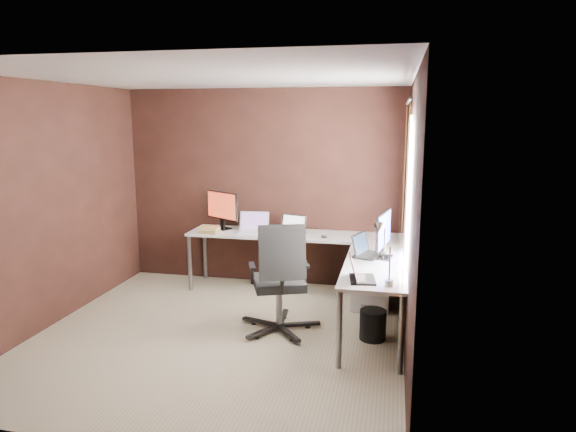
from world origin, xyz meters
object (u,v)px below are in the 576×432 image
(laptop_silver, at_px, (291,230))
(laptop_black_small, at_px, (359,275))
(wastebasket, at_px, (373,325))
(drawer_pedestal, at_px, (371,281))
(monitor_left, at_px, (222,208))
(laptop_black_big, at_px, (366,251))
(laptop_white, at_px, (253,228))
(book_stack, at_px, (209,230))
(desk_lamp, at_px, (383,246))
(monitor_right, at_px, (383,232))
(office_chair, at_px, (280,300))

(laptop_silver, bearing_deg, laptop_black_small, -42.81)
(wastebasket, bearing_deg, drawer_pedestal, 94.42)
(monitor_left, xyz_separation_m, laptop_silver, (0.92, -0.09, -0.22))
(drawer_pedestal, xyz_separation_m, laptop_black_big, (-0.04, -0.50, 0.48))
(monitor_left, bearing_deg, laptop_white, 15.48)
(book_stack, distance_m, wastebasket, 2.42)
(wastebasket, bearing_deg, laptop_white, 141.40)
(desk_lamp, bearing_deg, laptop_white, 108.92)
(monitor_right, xyz_separation_m, laptop_black_big, (-0.18, 0.06, -0.22))
(monitor_right, xyz_separation_m, office_chair, (-1.00, -0.36, -0.66))
(drawer_pedestal, height_order, monitor_right, monitor_right)
(monitor_right, height_order, desk_lamp, desk_lamp)
(laptop_black_big, bearing_deg, monitor_right, -89.16)
(desk_lamp, height_order, wastebasket, desk_lamp)
(monitor_right, distance_m, office_chair, 1.25)
(monitor_left, xyz_separation_m, monitor_right, (2.06, -1.00, 0.00))
(monitor_left, xyz_separation_m, book_stack, (-0.08, -0.27, -0.23))
(book_stack, bearing_deg, laptop_black_big, -18.99)
(wastebasket, bearing_deg, monitor_left, 145.82)
(monitor_left, xyz_separation_m, wastebasket, (2.00, -1.35, -0.85))
(drawer_pedestal, relative_size, office_chair, 0.52)
(office_chair, bearing_deg, wastebasket, -20.29)
(office_chair, bearing_deg, monitor_right, -0.92)
(monitor_right, bearing_deg, laptop_black_big, 82.00)
(laptop_black_big, distance_m, laptop_black_small, 0.83)
(office_chair, height_order, wastebasket, office_chair)
(drawer_pedestal, xyz_separation_m, monitor_left, (-1.93, 0.45, 0.70))
(drawer_pedestal, distance_m, office_chair, 1.26)
(drawer_pedestal, bearing_deg, laptop_white, 167.42)
(laptop_white, relative_size, laptop_silver, 0.99)
(drawer_pedestal, distance_m, laptop_black_small, 1.41)
(laptop_white, bearing_deg, laptop_black_small, -53.52)
(monitor_left, xyz_separation_m, office_chair, (1.06, -1.36, -0.66))
(laptop_black_small, bearing_deg, monitor_right, -21.40)
(wastebasket, bearing_deg, laptop_silver, 130.35)
(laptop_black_big, bearing_deg, monitor_left, 82.78)
(desk_lamp, relative_size, wastebasket, 1.80)
(monitor_right, relative_size, office_chair, 0.50)
(laptop_black_big, relative_size, wastebasket, 1.38)
(drawer_pedestal, relative_size, laptop_black_small, 1.77)
(drawer_pedestal, relative_size, laptop_black_big, 1.47)
(laptop_black_big, relative_size, office_chair, 0.36)
(laptop_black_big, height_order, office_chair, office_chair)
(monitor_right, relative_size, desk_lamp, 1.07)
(desk_lamp, bearing_deg, drawer_pedestal, 71.48)
(laptop_white, xyz_separation_m, desk_lamp, (1.63, -1.71, 0.28))
(monitor_left, xyz_separation_m, laptop_black_big, (1.88, -0.94, -0.22))
(monitor_left, bearing_deg, drawer_pedestal, 17.21)
(book_stack, height_order, office_chair, office_chair)
(monitor_right, relative_size, laptop_black_big, 1.40)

